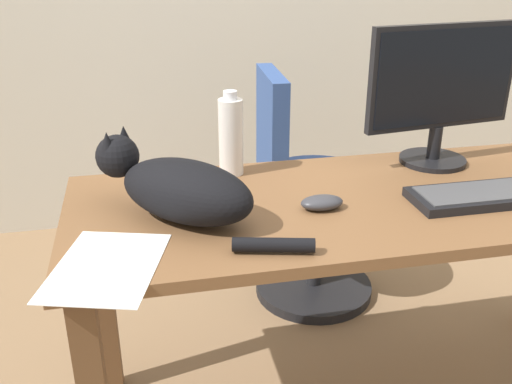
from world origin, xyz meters
The scene contains 8 objects.
desk centered at (0.00, 0.00, 0.63)m, with size 1.67×0.63×0.73m.
office_chair centered at (-0.01, 0.66, 0.40)m, with size 0.48×0.48×0.93m.
monitor centered at (0.25, 0.20, 0.96)m, with size 0.48×0.20×0.42m.
keyboard centered at (0.27, -0.08, 0.75)m, with size 0.44×0.15×0.03m.
cat centered at (-0.54, -0.02, 0.81)m, with size 0.47×0.44×0.20m.
computer_mouse centered at (-0.19, -0.05, 0.75)m, with size 0.11×0.06×0.04m, color #333338.
paper_sheet centered at (-0.71, -0.22, 0.73)m, with size 0.21×0.30×0.00m, color white.
water_bottle centered at (-0.37, 0.24, 0.85)m, with size 0.07×0.07×0.24m.
Camera 1 is at (-0.63, -1.30, 1.35)m, focal length 40.21 mm.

